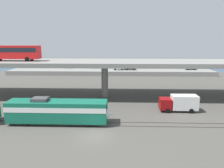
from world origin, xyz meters
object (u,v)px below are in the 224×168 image
at_px(parked_car_3, 191,68).
at_px(parked_car_5, 119,68).
at_px(parked_car_6, 69,66).
at_px(parked_car_2, 143,66).
at_px(parked_car_4, 97,66).
at_px(parked_car_1, 120,67).
at_px(transit_bus_on_overpass, 13,52).
at_px(train_locomotive, 62,110).
at_px(parked_car_0, 131,68).
at_px(service_truck_west, 179,103).

distance_m(parked_car_3, parked_car_5, 28.42).
bearing_deg(parked_car_6, parked_car_2, -178.74).
bearing_deg(parked_car_3, parked_car_4, 175.32).
distance_m(parked_car_1, parked_car_2, 9.83).
bearing_deg(transit_bus_on_overpass, parked_car_5, 55.09).
xyz_separation_m(train_locomotive, parked_car_0, (13.32, 48.86, 0.22)).
bearing_deg(parked_car_1, parked_car_2, -162.63).
bearing_deg(train_locomotive, parked_car_3, 53.62).
bearing_deg(train_locomotive, service_truck_west, 17.76).
bearing_deg(parked_car_0, train_locomotive, 74.75).
bearing_deg(transit_bus_on_overpass, parked_car_2, 49.20).
relative_size(parked_car_0, parked_car_4, 1.00).
relative_size(parked_car_0, parked_car_3, 1.00).
height_order(transit_bus_on_overpass, parked_car_4, transit_bus_on_overpass).
relative_size(parked_car_0, parked_car_6, 1.02).
bearing_deg(parked_car_2, parked_car_5, -152.58).
xyz_separation_m(parked_car_3, parked_car_5, (-28.37, -1.55, -0.00)).
xyz_separation_m(service_truck_west, parked_car_5, (-11.22, 42.33, 0.78)).
distance_m(parked_car_2, parked_car_6, 30.81).
bearing_deg(service_truck_west, parked_car_3, -111.35).
distance_m(parked_car_0, parked_car_6, 25.76).
relative_size(parked_car_5, parked_car_6, 0.99).
height_order(train_locomotive, parked_car_2, train_locomotive).
height_order(train_locomotive, parked_car_0, train_locomotive).
xyz_separation_m(transit_bus_on_overpass, parked_car_2, (33.66, 38.99, -7.99)).
xyz_separation_m(train_locomotive, parked_car_3, (37.01, 50.24, 0.22)).
bearing_deg(parked_car_1, transit_bus_on_overpass, 56.05).
bearing_deg(transit_bus_on_overpass, parked_car_0, 50.22).
bearing_deg(transit_bus_on_overpass, parked_car_6, 85.74).
bearing_deg(service_truck_west, parked_car_5, -75.16).
bearing_deg(transit_bus_on_overpass, train_locomotive, -45.05).
relative_size(train_locomotive, parked_car_1, 3.85).
bearing_deg(parked_car_5, parked_car_4, -26.74).
height_order(transit_bus_on_overpass, parked_car_0, transit_bus_on_overpass).
distance_m(parked_car_1, parked_car_3, 27.66).
relative_size(train_locomotive, service_truck_west, 2.41).
xyz_separation_m(parked_car_1, parked_car_5, (-0.73, -2.31, -0.00)).
bearing_deg(parked_car_4, train_locomotive, -89.41).
bearing_deg(parked_car_0, service_truck_west, 98.74).
xyz_separation_m(parked_car_0, parked_car_6, (-25.38, 4.39, 0.00)).
bearing_deg(parked_car_4, parked_car_3, -4.68).
bearing_deg(parked_car_4, parked_car_0, -17.81).
bearing_deg(parked_car_5, parked_car_6, -12.43).
bearing_deg(parked_car_3, transit_bus_on_overpass, -145.79).
distance_m(train_locomotive, parked_car_4, 53.32).
bearing_deg(service_truck_west, parked_car_0, -81.26).
relative_size(service_truck_west, parked_car_2, 1.59).
height_order(parked_car_0, parked_car_6, same).
bearing_deg(parked_car_6, service_truck_west, 124.24).
xyz_separation_m(parked_car_2, parked_car_5, (-10.10, -5.24, -0.00)).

